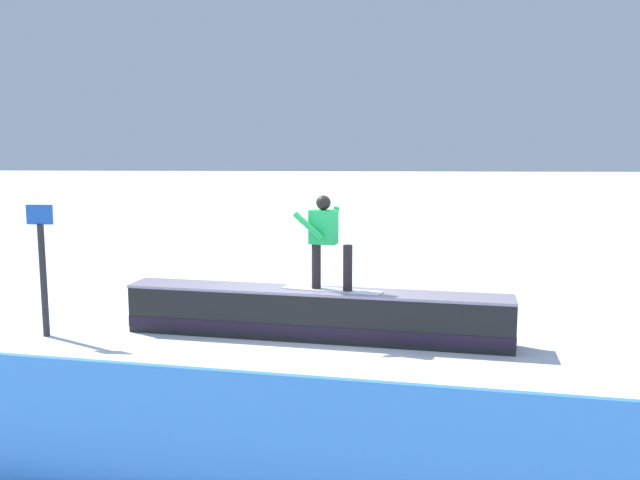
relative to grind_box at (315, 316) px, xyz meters
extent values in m
plane|color=white|center=(0.00, 0.00, -0.35)|extent=(120.00, 120.00, 0.00)
cube|color=black|center=(0.00, 0.00, 0.02)|extent=(5.91, 1.50, 0.72)
cube|color=black|center=(0.00, 0.00, -0.16)|extent=(5.92, 1.51, 0.17)
cube|color=gray|center=(0.00, 0.00, 0.40)|extent=(5.92, 1.56, 0.04)
cube|color=silver|center=(-0.26, 0.04, 0.42)|extent=(1.55, 0.72, 0.01)
cylinder|color=black|center=(-0.02, -0.03, 0.78)|extent=(0.17, 0.17, 0.69)
cylinder|color=black|center=(-0.49, 0.11, 0.78)|extent=(0.17, 0.17, 0.69)
cube|color=green|center=(-0.13, 0.00, 1.38)|extent=(0.45, 0.34, 0.51)
sphere|color=black|center=(-0.13, 0.00, 1.74)|extent=(0.22, 0.22, 0.22)
cylinder|color=green|center=(0.09, 0.11, 1.40)|extent=(0.49, 0.22, 0.42)
cylinder|color=green|center=(-0.27, -0.13, 1.40)|extent=(0.22, 0.14, 0.56)
cube|color=#3C88E9|center=(0.00, 4.97, 0.25)|extent=(8.55, 1.44, 1.20)
cylinder|color=#262628|center=(4.17, 0.08, 0.53)|extent=(0.10, 0.10, 1.74)
cube|color=blue|center=(4.17, 0.08, 1.55)|extent=(0.40, 0.04, 0.30)
camera|label=1|loc=(-0.58, 9.95, 2.63)|focal=37.72mm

